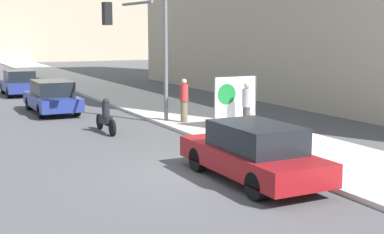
% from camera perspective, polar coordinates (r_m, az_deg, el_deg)
% --- Properties ---
extents(ground_plane, '(160.00, 160.00, 0.00)m').
position_cam_1_polar(ground_plane, '(13.92, 1.86, -6.22)').
color(ground_plane, '#4F4F51').
extents(sidewalk_curb, '(3.96, 90.00, 0.13)m').
position_cam_1_polar(sidewalk_curb, '(28.92, -5.63, 1.75)').
color(sidewalk_curb, beige).
rests_on(sidewalk_curb, ground_plane).
extents(seated_protester, '(0.96, 0.77, 1.16)m').
position_cam_1_polar(seated_protester, '(16.45, 6.43, -1.27)').
color(seated_protester, '#474C56').
rests_on(seated_protester, sidewalk_curb).
extents(jogger_on_sidewalk, '(0.34, 0.34, 1.74)m').
position_cam_1_polar(jogger_on_sidewalk, '(19.64, 5.85, 1.20)').
color(jogger_on_sidewalk, '#424247').
rests_on(jogger_on_sidewalk, sidewalk_curb).
extents(pedestrian_behind, '(0.34, 0.34, 1.74)m').
position_cam_1_polar(pedestrian_behind, '(21.20, -0.86, 1.81)').
color(pedestrian_behind, '#756651').
rests_on(pedestrian_behind, sidewalk_curb).
extents(protest_banner, '(1.82, 0.06, 1.91)m').
position_cam_1_polar(protest_banner, '(20.08, 4.60, 1.74)').
color(protest_banner, slate).
rests_on(protest_banner, sidewalk_curb).
extents(traffic_light_pole, '(2.72, 2.49, 4.95)m').
position_cam_1_polar(traffic_light_pole, '(21.09, -5.25, 8.45)').
color(traffic_light_pole, slate).
rests_on(traffic_light_pole, sidewalk_curb).
extents(parked_car_curbside, '(1.78, 4.54, 1.46)m').
position_cam_1_polar(parked_car_curbside, '(13.29, 6.50, -3.77)').
color(parked_car_curbside, maroon).
rests_on(parked_car_curbside, ground_plane).
extents(car_on_road_nearest, '(1.81, 4.65, 1.51)m').
position_cam_1_polar(car_on_road_nearest, '(25.44, -14.72, 2.09)').
color(car_on_road_nearest, navy).
rests_on(car_on_road_nearest, ground_plane).
extents(car_on_road_midblock, '(1.78, 4.21, 1.49)m').
position_cam_1_polar(car_on_road_midblock, '(33.50, -17.94, 3.50)').
color(car_on_road_midblock, navy).
rests_on(car_on_road_midblock, ground_plane).
extents(motorcycle_on_road, '(0.28, 2.15, 1.28)m').
position_cam_1_polar(motorcycle_on_road, '(19.97, -9.19, -0.11)').
color(motorcycle_on_road, black).
rests_on(motorcycle_on_road, ground_plane).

